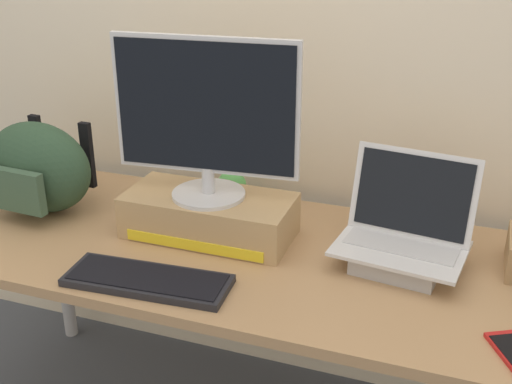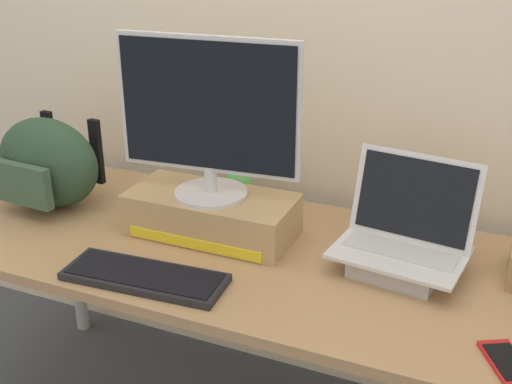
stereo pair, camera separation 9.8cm
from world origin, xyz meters
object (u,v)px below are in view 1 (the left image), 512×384
Objects in this scene: toner_box_yellow at (209,216)px; messenger_backpack at (38,168)px; desktop_monitor at (206,118)px; external_keyboard at (148,280)px; open_laptop at (402,245)px; plush_toy at (232,185)px.

messenger_backpack is (-0.56, -0.02, 0.08)m from toner_box_yellow.
external_keyboard is at bearing -103.07° from desktop_monitor.
external_keyboard is (-0.04, -0.30, -0.05)m from toner_box_yellow.
open_laptop is 0.97× the size of messenger_backpack.
desktop_monitor reaches higher than plush_toy.
toner_box_yellow is 0.30m from desktop_monitor.
open_laptop is 0.63m from plush_toy.
plush_toy is (-0.59, 0.24, -0.01)m from open_laptop.
desktop_monitor is 1.20× the size of external_keyboard.
messenger_backpack is at bearing 147.80° from external_keyboard.
toner_box_yellow is 0.26m from plush_toy.
open_laptop reaches higher than external_keyboard.
plush_toy is (0.53, 0.28, -0.09)m from messenger_backpack.
open_laptop is 0.83× the size of external_keyboard.
desktop_monitor reaches higher than messenger_backpack.
messenger_backpack reaches higher than toner_box_yellow.
desktop_monitor is at bearing -171.23° from open_laptop.
desktop_monitor is at bearing 78.55° from external_keyboard.
toner_box_yellow is 1.34× the size of open_laptop.
open_laptop is 3.73× the size of plush_toy.
toner_box_yellow is at bearing 5.76° from messenger_backpack.
open_laptop is 0.68m from external_keyboard.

